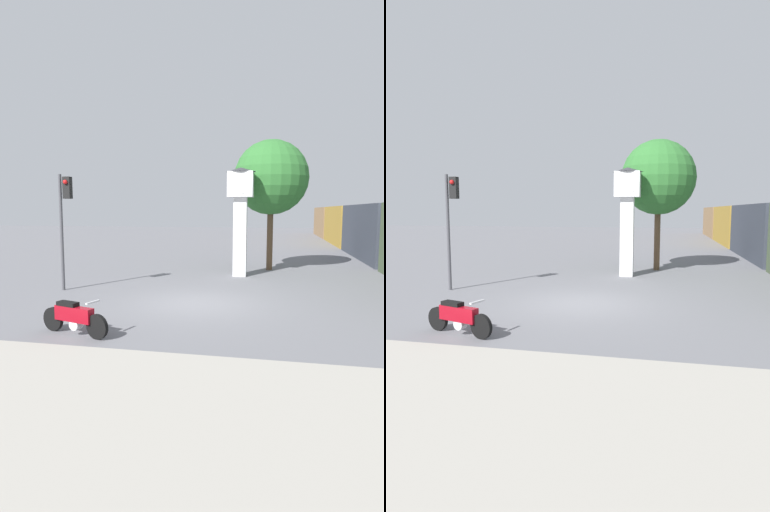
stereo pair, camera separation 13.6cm
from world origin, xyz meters
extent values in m
plane|color=slate|center=(0.00, 0.00, 0.00)|extent=(120.00, 120.00, 0.00)
cube|color=#9E998E|center=(0.00, -7.81, 0.05)|extent=(36.00, 6.00, 0.10)
cylinder|color=black|center=(-1.59, -4.01, 0.30)|extent=(0.60, 0.27, 0.60)
cylinder|color=black|center=(-2.96, -3.60, 0.30)|extent=(0.60, 0.27, 0.60)
cube|color=maroon|center=(-2.28, -3.81, 0.52)|extent=(1.11, 0.52, 0.36)
cube|color=black|center=(-2.47, -3.75, 0.75)|extent=(0.60, 0.38, 0.10)
cylinder|color=silver|center=(-2.23, -3.82, 0.27)|extent=(0.32, 0.27, 0.28)
cube|color=silver|center=(-1.69, -3.98, 0.88)|extent=(0.18, 0.44, 0.04)
cube|color=white|center=(0.90, 5.89, 1.81)|extent=(0.59, 0.59, 3.62)
cube|color=white|center=(0.90, 5.89, 4.18)|extent=(1.12, 1.12, 1.12)
cylinder|color=white|center=(0.90, 5.32, 4.18)|extent=(0.90, 0.02, 0.90)
cone|color=#333338|center=(0.90, 5.89, 4.85)|extent=(1.35, 1.35, 0.20)
cube|color=#333842|center=(8.94, 14.59, 1.70)|extent=(2.80, 10.66, 3.40)
cube|color=olive|center=(8.94, 25.86, 1.70)|extent=(2.80, 10.66, 3.40)
cube|color=olive|center=(8.94, 37.12, 1.70)|extent=(2.80, 10.66, 3.40)
cylinder|color=#47474C|center=(-5.39, 1.19, 2.17)|extent=(0.12, 0.12, 4.35)
cube|color=black|center=(-5.09, 1.19, 3.85)|extent=(0.28, 0.24, 0.80)
sphere|color=red|center=(-5.09, 1.04, 4.05)|extent=(0.16, 0.16, 0.16)
cylinder|color=brown|center=(2.22, 8.09, 1.59)|extent=(0.30, 0.30, 3.17)
sphere|color=#2D6B2D|center=(2.22, 8.09, 4.65)|extent=(3.70, 3.70, 3.70)
camera|label=1|loc=(2.43, -12.47, 3.00)|focal=28.00mm
camera|label=2|loc=(2.56, -12.44, 3.00)|focal=28.00mm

